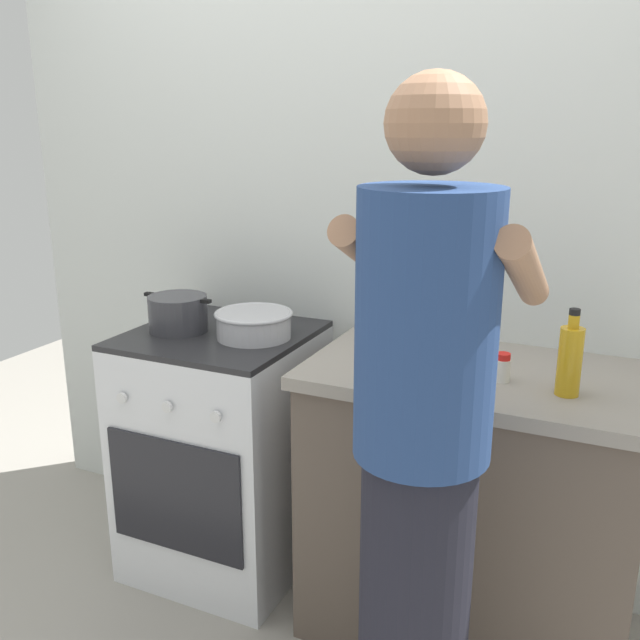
% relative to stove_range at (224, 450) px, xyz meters
% --- Properties ---
extents(ground, '(6.00, 6.00, 0.00)m').
position_rel_stove_range_xyz_m(ground, '(0.35, -0.15, -0.45)').
color(ground, gray).
extents(back_wall, '(3.20, 0.10, 2.50)m').
position_rel_stove_range_xyz_m(back_wall, '(0.55, 0.35, 0.80)').
color(back_wall, silver).
rests_on(back_wall, ground).
extents(countertop, '(1.00, 0.60, 0.90)m').
position_rel_stove_range_xyz_m(countertop, '(0.90, 0.00, 0.00)').
color(countertop, brown).
rests_on(countertop, ground).
extents(stove_range, '(0.60, 0.62, 0.90)m').
position_rel_stove_range_xyz_m(stove_range, '(0.00, 0.00, 0.00)').
color(stove_range, silver).
rests_on(stove_range, ground).
extents(pot, '(0.27, 0.20, 0.13)m').
position_rel_stove_range_xyz_m(pot, '(-0.14, -0.04, 0.51)').
color(pot, '#38383D').
rests_on(pot, stove_range).
extents(mixing_bowl, '(0.27, 0.27, 0.09)m').
position_rel_stove_range_xyz_m(mixing_bowl, '(0.14, 0.00, 0.50)').
color(mixing_bowl, '#B7B7BC').
rests_on(mixing_bowl, stove_range).
extents(utensil_crock, '(0.10, 0.10, 0.30)m').
position_rel_stove_range_xyz_m(utensil_crock, '(0.66, 0.15, 0.54)').
color(utensil_crock, silver).
rests_on(utensil_crock, countertop).
extents(spice_bottle, '(0.04, 0.04, 0.08)m').
position_rel_stove_range_xyz_m(spice_bottle, '(0.98, -0.07, 0.49)').
color(spice_bottle, silver).
rests_on(spice_bottle, countertop).
extents(oil_bottle, '(0.06, 0.06, 0.24)m').
position_rel_stove_range_xyz_m(oil_bottle, '(1.16, -0.10, 0.55)').
color(oil_bottle, gold).
rests_on(oil_bottle, countertop).
extents(person, '(0.41, 0.50, 1.70)m').
position_rel_stove_range_xyz_m(person, '(0.90, -0.58, 0.41)').
color(person, black).
rests_on(person, ground).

